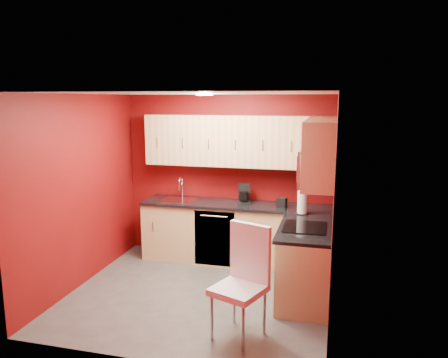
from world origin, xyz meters
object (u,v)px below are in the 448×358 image
at_px(paper_towel, 302,203).
at_px(sink, 179,198).
at_px(napkin_holder, 282,203).
at_px(dining_chair, 239,284).
at_px(coffee_maker, 245,194).
at_px(microwave, 317,166).

bearing_deg(paper_towel, sink, 169.09).
relative_size(napkin_holder, dining_chair, 0.12).
distance_m(sink, coffee_maker, 1.03).
height_order(coffee_maker, napkin_holder, coffee_maker).
bearing_deg(microwave, paper_towel, 106.99).
height_order(sink, paper_towel, sink).
relative_size(microwave, coffee_maker, 2.67).
relative_size(sink, napkin_holder, 3.81).
xyz_separation_m(coffee_maker, napkin_holder, (0.57, -0.11, -0.07)).
distance_m(microwave, dining_chair, 1.66).
xyz_separation_m(sink, dining_chair, (1.40, -2.07, -0.36)).
distance_m(napkin_holder, paper_towel, 0.43).
bearing_deg(paper_towel, dining_chair, -106.37).
height_order(microwave, coffee_maker, microwave).
bearing_deg(sink, coffee_maker, 2.02).
distance_m(sink, paper_towel, 1.94).
relative_size(microwave, dining_chair, 0.65).
relative_size(microwave, napkin_holder, 5.57).
xyz_separation_m(napkin_holder, paper_towel, (0.31, -0.29, 0.09)).
bearing_deg(napkin_holder, paper_towel, -43.38).
bearing_deg(coffee_maker, microwave, -59.98).
bearing_deg(dining_chair, paper_towel, 95.09).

